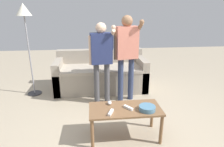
# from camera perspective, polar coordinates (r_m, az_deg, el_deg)

# --- Properties ---
(ground_plane) EXTENTS (12.00, 12.00, 0.00)m
(ground_plane) POSITION_cam_1_polar(r_m,az_deg,el_deg) (2.97, 2.17, -16.25)
(ground_plane) COLOR tan
(couch) EXTENTS (1.92, 0.85, 0.82)m
(couch) POSITION_cam_1_polar(r_m,az_deg,el_deg) (4.27, -3.30, -0.40)
(couch) COLOR #9E9384
(couch) RESTS_ON ground
(coffee_table) EXTENTS (0.95, 0.46, 0.44)m
(coffee_table) POSITION_cam_1_polar(r_m,az_deg,el_deg) (2.64, 3.86, -11.33)
(coffee_table) COLOR brown
(coffee_table) RESTS_ON ground
(snack_bowl) EXTENTS (0.21, 0.21, 0.06)m
(snack_bowl) POSITION_cam_1_polar(r_m,az_deg,el_deg) (2.58, 10.30, -9.98)
(snack_bowl) COLOR teal
(snack_bowl) RESTS_ON coffee_table
(game_remote_nunchuk) EXTENTS (0.06, 0.09, 0.05)m
(game_remote_nunchuk) POSITION_cam_1_polar(r_m,az_deg,el_deg) (2.69, -0.73, -8.54)
(game_remote_nunchuk) COLOR white
(game_remote_nunchuk) RESTS_ON coffee_table
(floor_lamp) EXTENTS (0.28, 0.28, 1.79)m
(floor_lamp) POSITION_cam_1_polar(r_m,az_deg,el_deg) (4.05, -24.27, 14.22)
(floor_lamp) COLOR #2D2D33
(floor_lamp) RESTS_ON ground
(player_center) EXTENTS (0.45, 0.29, 1.47)m
(player_center) POSITION_cam_1_polar(r_m,az_deg,el_deg) (3.40, -3.13, 5.56)
(player_center) COLOR #47474C
(player_center) RESTS_ON ground
(player_right) EXTENTS (0.50, 0.32, 1.59)m
(player_right) POSITION_cam_1_polar(r_m,az_deg,el_deg) (3.53, 4.29, 7.17)
(player_right) COLOR #2D3856
(player_right) RESTS_ON ground
(game_remote_wand_near) EXTENTS (0.09, 0.15, 0.03)m
(game_remote_wand_near) POSITION_cam_1_polar(r_m,az_deg,el_deg) (2.48, -0.36, -11.37)
(game_remote_wand_near) COLOR white
(game_remote_wand_near) RESTS_ON coffee_table
(game_remote_wand_far) EXTENTS (0.12, 0.14, 0.03)m
(game_remote_wand_far) POSITION_cam_1_polar(r_m,az_deg,el_deg) (2.60, 4.81, -9.97)
(game_remote_wand_far) COLOR white
(game_remote_wand_far) RESTS_ON coffee_table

